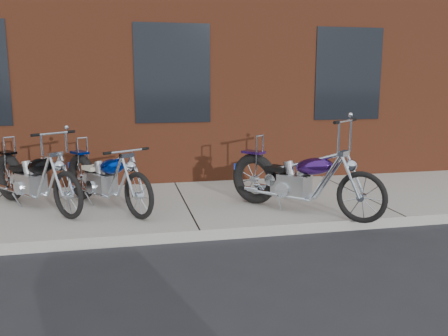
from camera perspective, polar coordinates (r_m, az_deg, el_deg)
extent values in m
plane|color=#24252A|center=(6.29, -2.90, -8.81)|extent=(120.00, 120.00, 0.00)
cube|color=#A5A5A5|center=(7.69, -4.72, -4.64)|extent=(22.00, 3.00, 0.15)
cube|color=brown|center=(14.02, -8.63, 18.27)|extent=(22.00, 10.00, 8.00)
torus|color=black|center=(7.40, 4.73, -1.45)|extent=(0.64, 0.71, 0.80)
torus|color=black|center=(6.66, 17.53, -3.59)|extent=(0.53, 0.60, 0.72)
cube|color=#959595|center=(7.06, 9.62, -2.25)|extent=(0.53, 0.54, 0.33)
ellipsoid|color=#371763|center=(6.86, 12.01, 0.06)|extent=(0.62, 0.65, 0.34)
cube|color=black|center=(7.14, 7.62, -0.21)|extent=(0.41, 0.41, 0.07)
cylinder|color=silver|center=(6.65, 16.55, -0.99)|extent=(0.24, 0.27, 0.60)
cylinder|color=silver|center=(6.59, 15.75, 5.44)|extent=(0.49, 0.42, 0.03)
cylinder|color=silver|center=(7.28, 5.37, 1.72)|extent=(0.03, 0.03, 0.53)
cylinder|color=silver|center=(7.31, 8.37, -2.92)|extent=(0.69, 0.79, 0.05)
torus|color=black|center=(7.98, -16.25, -1.14)|extent=(0.52, 0.71, 0.75)
torus|color=black|center=(6.62, -9.46, -3.53)|extent=(0.42, 0.61, 0.68)
cube|color=#959595|center=(7.42, -13.79, -1.98)|extent=(0.47, 0.51, 0.31)
ellipsoid|color=#0022A7|center=(7.11, -12.69, 0.03)|extent=(0.54, 0.63, 0.32)
cube|color=beige|center=(7.61, -14.90, -0.12)|extent=(0.37, 0.38, 0.06)
cylinder|color=silver|center=(6.67, -10.18, -1.05)|extent=(0.20, 0.28, 0.56)
cylinder|color=silver|center=(6.72, -10.90, 1.92)|extent=(0.50, 0.33, 0.03)
cylinder|color=silver|center=(7.84, -16.10, 1.61)|extent=(0.03, 0.03, 0.50)
cylinder|color=silver|center=(7.70, -13.82, -2.55)|extent=(0.54, 0.82, 0.05)
torus|color=black|center=(8.28, -23.92, -1.17)|extent=(0.59, 0.69, 0.76)
torus|color=black|center=(6.87, -17.54, -3.32)|extent=(0.49, 0.59, 0.69)
cube|color=#959595|center=(7.69, -21.61, -1.92)|extent=(0.50, 0.52, 0.32)
ellipsoid|color=black|center=(7.38, -20.64, 0.08)|extent=(0.58, 0.63, 0.33)
cube|color=black|center=(7.89, -22.70, -0.13)|extent=(0.38, 0.39, 0.06)
cylinder|color=silver|center=(6.92, -18.27, -0.90)|extent=(0.23, 0.27, 0.57)
cylinder|color=silver|center=(6.95, -19.14, 3.90)|extent=(0.48, 0.39, 0.03)
cylinder|color=silver|center=(8.14, -23.86, 1.53)|extent=(0.03, 0.03, 0.51)
cylinder|color=silver|center=(7.98, -21.57, -2.50)|extent=(0.64, 0.78, 0.05)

